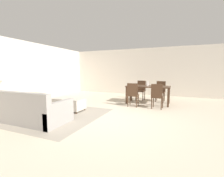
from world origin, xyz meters
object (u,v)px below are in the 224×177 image
at_px(dining_table, 148,88).
at_px(vase_centerpiece, 147,83).
at_px(couch, 29,111).
at_px(dining_chair_far_left, 141,89).
at_px(dining_chair_near_left, 133,93).
at_px(dining_chair_near_right, 157,95).
at_px(dining_chair_far_right, 161,90).
at_px(ottoman_table, 69,104).

relative_size(dining_table, vase_centerpiece, 8.82).
bearing_deg(couch, dining_chair_far_left, 63.95).
height_order(couch, dining_table, couch).
bearing_deg(dining_chair_near_left, dining_chair_near_right, -1.94).
bearing_deg(dining_chair_near_right, couch, -138.09).
bearing_deg(dining_chair_far_right, dining_table, -120.47).
xyz_separation_m(dining_table, dining_chair_near_left, (-0.45, -0.79, -0.15)).
bearing_deg(vase_centerpiece, dining_chair_near_right, -58.88).
height_order(ottoman_table, dining_chair_near_left, dining_chair_near_left).
bearing_deg(vase_centerpiece, dining_table, -3.00).
xyz_separation_m(couch, dining_chair_near_right, (3.09, 2.77, 0.23)).
xyz_separation_m(dining_chair_near_left, dining_chair_far_left, (-0.02, 1.61, 0.00)).
relative_size(ottoman_table, dining_table, 0.59).
xyz_separation_m(dining_chair_near_left, vase_centerpiece, (0.41, 0.79, 0.34)).
bearing_deg(dining_table, vase_centerpiece, 177.00).
relative_size(ottoman_table, dining_chair_near_right, 1.14).
height_order(dining_chair_near_right, vase_centerpiece, vase_centerpiece).
bearing_deg(dining_chair_near_right, ottoman_table, -153.39).
relative_size(couch, dining_table, 1.22).
bearing_deg(dining_chair_far_left, dining_chair_near_left, -89.24).
bearing_deg(dining_chair_near_right, dining_chair_far_left, 119.57).
bearing_deg(couch, dining_chair_near_right, 41.91).
relative_size(ottoman_table, vase_centerpiece, 5.23).
bearing_deg(vase_centerpiece, dining_chair_far_left, 117.94).
relative_size(couch, dining_chair_far_right, 2.35).
distance_m(dining_table, vase_centerpiece, 0.20).
height_order(ottoman_table, vase_centerpiece, vase_centerpiece).
relative_size(couch, dining_chair_near_left, 2.35).
xyz_separation_m(dining_chair_near_left, dining_chair_far_right, (0.89, 1.55, 0.00)).
bearing_deg(vase_centerpiece, ottoman_table, -136.02).
bearing_deg(couch, dining_chair_far_right, 54.77).
xyz_separation_m(dining_table, dining_chair_far_left, (-0.47, 0.82, -0.15)).
xyz_separation_m(ottoman_table, vase_centerpiece, (2.32, 2.24, 0.61)).
height_order(dining_table, dining_chair_far_right, dining_chair_far_right).
xyz_separation_m(dining_table, dining_chair_far_right, (0.44, 0.76, -0.15)).
height_order(ottoman_table, dining_chair_near_right, dining_chair_near_right).
bearing_deg(dining_table, dining_chair_near_left, -119.54).
bearing_deg(ottoman_table, dining_chair_far_right, 46.88).
bearing_deg(dining_chair_near_right, dining_chair_near_left, 178.06).
bearing_deg(dining_table, ottoman_table, -136.52).
xyz_separation_m(couch, dining_chair_far_right, (3.07, 4.35, 0.23)).
xyz_separation_m(dining_table, dining_chair_near_right, (0.46, -0.82, -0.15)).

